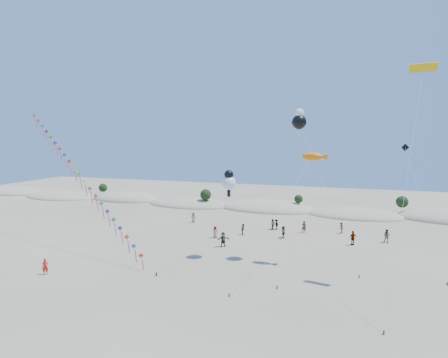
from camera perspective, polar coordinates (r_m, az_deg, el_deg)
ground at (r=32.18m, az=-10.80°, el=-19.56°), size 160.00×160.00×0.00m
dune_ridge at (r=72.91m, az=7.35°, el=-4.51°), size 145.30×11.49×5.57m
kite_train at (r=50.16m, az=-21.10°, el=0.38°), size 26.11×11.57×17.90m
fish_kite at (r=41.90m, az=13.67°, el=3.27°), size 7.56×12.12×12.34m
cartoon_kite_low at (r=43.02m, az=0.75°, el=-0.35°), size 7.93×8.44×10.23m
cartoon_kite_high at (r=43.19m, az=11.40°, el=8.74°), size 7.86×5.39×17.15m
parafoil_kite at (r=39.96m, az=28.04°, el=14.25°), size 4.71×12.21×20.77m
dark_kite at (r=46.16m, az=27.27°, el=-0.72°), size 3.53×9.30×13.22m
flyer_foreground at (r=43.24m, az=-25.58°, el=-11.97°), size 0.72×0.69×1.65m
beachgoers at (r=53.50m, az=8.48°, el=-7.81°), size 29.89×12.71×1.89m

